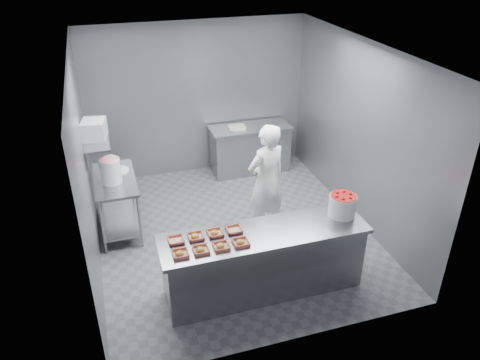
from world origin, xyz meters
name	(u,v)px	position (x,y,z in m)	size (l,w,h in m)	color
floor	(233,232)	(0.00, 0.00, 0.00)	(4.50, 4.50, 0.00)	#4C4C51
ceiling	(232,50)	(0.00, 0.00, 2.80)	(4.50, 4.50, 0.00)	white
wall_back	(197,100)	(0.00, 2.25, 1.40)	(4.00, 0.04, 2.80)	slate
wall_left	(85,170)	(-2.00, 0.00, 1.40)	(0.04, 4.50, 2.80)	slate
wall_right	(359,133)	(2.00, 0.00, 1.40)	(0.04, 4.50, 2.80)	slate
service_counter	(264,261)	(0.00, -1.35, 0.45)	(2.60, 0.70, 0.90)	slate
prep_table	(117,196)	(-1.65, 0.60, 0.59)	(0.60, 1.20, 0.90)	slate
back_counter	(250,149)	(0.90, 1.90, 0.45)	(1.50, 0.60, 0.90)	slate
wall_shelf	(96,139)	(-1.82, 0.60, 1.55)	(0.35, 0.90, 0.03)	slate
tray_0	(180,254)	(-1.07, -1.49, 0.92)	(0.19, 0.18, 0.06)	tan
tray_1	(201,250)	(-0.83, -1.49, 0.92)	(0.19, 0.18, 0.06)	tan
tray_2	(221,246)	(-0.59, -1.49, 0.92)	(0.19, 0.18, 0.06)	tan
tray_3	(241,242)	(-0.35, -1.49, 0.92)	(0.19, 0.18, 0.06)	tan
tray_4	(176,240)	(-1.06, -1.21, 0.92)	(0.19, 0.18, 0.04)	tan
tray_5	(196,236)	(-0.83, -1.21, 0.92)	(0.19, 0.18, 0.06)	tan
tray_6	(215,233)	(-0.59, -1.21, 0.92)	(0.19, 0.18, 0.06)	tan
tray_7	(234,230)	(-0.34, -1.21, 0.92)	(0.19, 0.18, 0.04)	tan
worker	(266,181)	(0.48, -0.11, 0.88)	(0.64, 0.42, 1.77)	white
strawberry_tub	(342,205)	(1.08, -1.28, 1.05)	(0.35, 0.35, 0.29)	silver
glaze_bucket	(111,170)	(-1.68, 0.50, 1.09)	(0.31, 0.29, 0.45)	silver
bucket_lid	(119,170)	(-1.56, 0.82, 0.91)	(0.29, 0.29, 0.02)	silver
rag	(107,166)	(-1.73, 1.03, 0.91)	(0.16, 0.13, 0.02)	#CCB28C
appliance	(94,129)	(-1.82, 0.61, 1.70)	(0.31, 0.35, 0.26)	gray
paper_stack	(237,127)	(0.64, 1.90, 0.92)	(0.30, 0.22, 0.05)	silver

